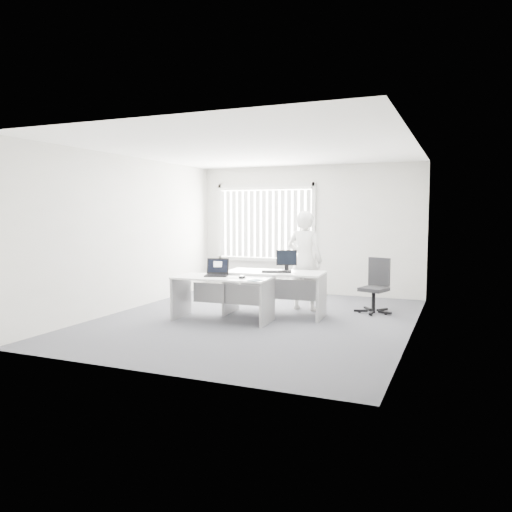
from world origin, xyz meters
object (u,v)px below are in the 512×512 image
at_px(office_chair, 375,296).
at_px(monitor, 287,260).
at_px(desk_far, 275,284).
at_px(desk_near, 223,289).
at_px(person, 305,261).
at_px(laptop, 216,268).

xyz_separation_m(office_chair, monitor, (-1.43, -0.69, 0.64)).
xyz_separation_m(desk_far, office_chair, (1.56, 0.92, -0.25)).
bearing_deg(desk_near, office_chair, 33.37).
bearing_deg(office_chair, person, -150.83).
xyz_separation_m(person, monitor, (-0.19, -0.44, 0.04)).
relative_size(desk_near, monitor, 4.52).
distance_m(office_chair, person, 1.39).
distance_m(desk_near, laptop, 0.37).
distance_m(person, laptop, 1.74).
xyz_separation_m(office_chair, laptop, (-2.35, -1.59, 0.57)).
xyz_separation_m(desk_near, laptop, (-0.14, 0.03, 0.35)).
distance_m(desk_near, monitor, 1.29).
bearing_deg(monitor, office_chair, 5.64).
bearing_deg(laptop, person, 33.13).
xyz_separation_m(desk_near, person, (0.98, 1.37, 0.38)).
relative_size(desk_near, desk_far, 0.94).
bearing_deg(office_chair, desk_far, -131.74).
bearing_deg(office_chair, desk_near, -125.95).
xyz_separation_m(office_chair, person, (-1.23, -0.25, 0.60)).
height_order(person, monitor, person).
distance_m(desk_near, person, 1.73).
bearing_deg(monitor, laptop, -155.85).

